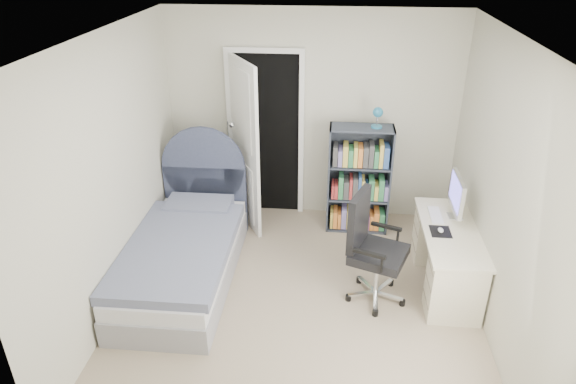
# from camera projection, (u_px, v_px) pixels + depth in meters

# --- Properties ---
(room_shell) EXTENTS (3.50, 3.70, 2.60)m
(room_shell) POSITION_uv_depth(u_px,v_px,m) (300.00, 184.00, 4.47)
(room_shell) COLOR gray
(room_shell) RESTS_ON ground
(door) EXTENTS (0.92, 0.73, 2.06)m
(door) POSITION_uv_depth(u_px,v_px,m) (252.00, 140.00, 5.99)
(door) COLOR black
(door) RESTS_ON ground
(bed) EXTENTS (1.01, 2.10, 1.29)m
(bed) POSITION_uv_depth(u_px,v_px,m) (185.00, 251.00, 5.25)
(bed) COLOR gray
(bed) RESTS_ON ground
(nightstand) EXTENTS (0.36, 0.36, 0.55)m
(nightstand) POSITION_uv_depth(u_px,v_px,m) (209.00, 196.00, 6.20)
(nightstand) COLOR tan
(nightstand) RESTS_ON ground
(floor_lamp) EXTENTS (0.18, 0.18, 1.28)m
(floor_lamp) POSITION_uv_depth(u_px,v_px,m) (232.00, 180.00, 6.21)
(floor_lamp) COLOR silver
(floor_lamp) RESTS_ON ground
(bookcase) EXTENTS (0.72, 0.31, 1.53)m
(bookcase) POSITION_uv_depth(u_px,v_px,m) (359.00, 183.00, 5.97)
(bookcase) COLOR #333945
(bookcase) RESTS_ON ground
(desk) EXTENTS (0.53, 1.32, 1.08)m
(desk) POSITION_uv_depth(u_px,v_px,m) (447.00, 254.00, 5.09)
(desk) COLOR beige
(desk) RESTS_ON ground
(office_chair) EXTENTS (0.63, 0.63, 1.10)m
(office_chair) POSITION_uv_depth(u_px,v_px,m) (371.00, 243.00, 4.81)
(office_chair) COLOR silver
(office_chair) RESTS_ON ground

